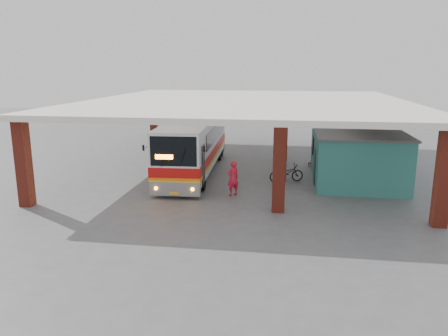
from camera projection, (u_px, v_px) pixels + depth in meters
name	position (u px, v px, depth m)	size (l,w,h in m)	color
ground	(226.00, 191.00, 24.46)	(90.00, 90.00, 0.00)	#515154
brick_columns	(258.00, 139.00, 28.57)	(20.10, 21.60, 4.35)	maroon
canopy_roof	(247.00, 102.00, 29.62)	(21.00, 23.00, 0.30)	silver
shop_building	(355.00, 154.00, 26.86)	(5.20, 8.20, 3.11)	#307977
coach_bus	(194.00, 144.00, 28.66)	(3.35, 13.09, 3.78)	silver
motorcycle	(286.00, 173.00, 26.37)	(0.74, 2.12, 1.11)	black
pedestrian	(233.00, 178.00, 23.53)	(0.69, 0.45, 1.89)	red
red_chair	(313.00, 161.00, 30.53)	(0.46, 0.46, 0.82)	#B31315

